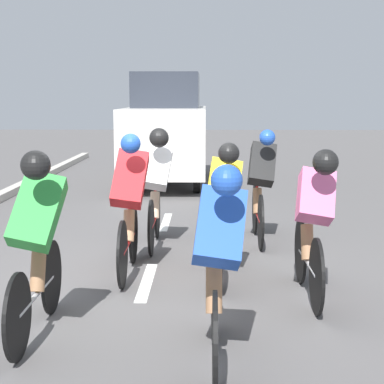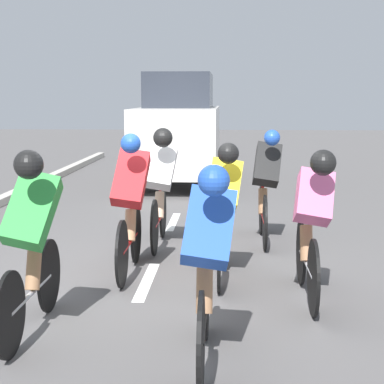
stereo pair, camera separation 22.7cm
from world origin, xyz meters
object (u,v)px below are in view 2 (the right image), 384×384
object	(u,v)px
cyclist_white	(161,184)
cyclist_red	(130,203)
cyclist_green	(31,238)
cyclist_yellow	(223,209)
cyclist_blue	(207,263)
cyclist_pink	(312,221)
support_car	(179,129)
cyclist_black	(266,185)

from	to	relation	value
cyclist_white	cyclist_red	distance (m)	1.34
cyclist_green	cyclist_yellow	xyz separation A→B (m)	(-1.50, -1.67, -0.05)
cyclist_blue	cyclist_pink	xyz separation A→B (m)	(-0.92, -1.56, 0.00)
cyclist_yellow	cyclist_pink	distance (m)	1.06
cyclist_pink	support_car	bearing A→B (deg)	-77.21
cyclist_green	cyclist_blue	distance (m)	1.51
cyclist_black	support_car	distance (m)	6.04
cyclist_yellow	cyclist_blue	size ratio (longest dim) A/B	0.96
cyclist_white	cyclist_pink	distance (m)	2.65
cyclist_yellow	cyclist_red	xyz separation A→B (m)	(0.98, -0.11, 0.04)
cyclist_red	cyclist_blue	distance (m)	2.49
cyclist_yellow	cyclist_pink	world-z (taller)	cyclist_yellow
cyclist_red	cyclist_black	distance (m)	2.25
support_car	cyclist_white	bearing A→B (deg)	92.17
cyclist_yellow	cyclist_white	world-z (taller)	cyclist_white
cyclist_blue	cyclist_black	bearing A→B (deg)	-99.01
cyclist_yellow	cyclist_white	size ratio (longest dim) A/B	0.99
cyclist_green	cyclist_blue	size ratio (longest dim) A/B	0.99
cyclist_white	cyclist_blue	world-z (taller)	cyclist_white
cyclist_yellow	cyclist_black	distance (m)	1.85
cyclist_yellow	support_car	xyz separation A→B (m)	(1.03, -7.59, 0.43)
cyclist_black	cyclist_pink	bearing A→B (deg)	96.89
cyclist_yellow	cyclist_red	world-z (taller)	cyclist_red
cyclist_black	support_car	bearing A→B (deg)	-74.83
cyclist_green	cyclist_white	world-z (taller)	cyclist_white
cyclist_pink	cyclist_white	bearing A→B (deg)	-51.93
cyclist_black	support_car	size ratio (longest dim) A/B	0.37
cyclist_yellow	support_car	world-z (taller)	support_car
cyclist_blue	cyclist_green	bearing A→B (deg)	-21.00
cyclist_green	cyclist_pink	size ratio (longest dim) A/B	1.02
cyclist_green	support_car	size ratio (longest dim) A/B	0.38
cyclist_black	cyclist_pink	xyz separation A→B (m)	(-0.29, 2.42, -0.00)
cyclist_blue	cyclist_pink	distance (m)	1.81
cyclist_green	support_car	distance (m)	9.27
cyclist_white	cyclist_red	world-z (taller)	cyclist_red
cyclist_blue	cyclist_pink	bearing A→B (deg)	-120.62
cyclist_red	cyclist_pink	world-z (taller)	cyclist_red
cyclist_white	cyclist_blue	size ratio (longest dim) A/B	0.98
cyclist_black	cyclist_white	bearing A→B (deg)	13.80
cyclist_black	cyclist_blue	bearing A→B (deg)	80.99
cyclist_green	support_car	world-z (taller)	support_car
cyclist_yellow	cyclist_red	distance (m)	0.99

